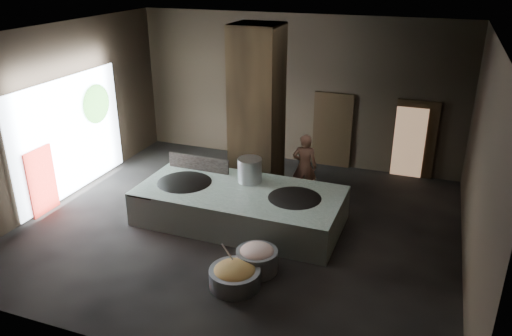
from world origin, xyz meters
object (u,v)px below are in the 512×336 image
at_px(wok_left, 185,186).
at_px(veg_basin, 235,278).
at_px(stock_pot, 250,171).
at_px(wok_right, 294,202).
at_px(meat_basin, 257,261).
at_px(hearth_platform, 240,206).
at_px(cook, 305,166).

height_order(wok_left, veg_basin, wok_left).
xyz_separation_m(stock_pot, veg_basin, (0.83, -3.00, -0.94)).
xyz_separation_m(wok_right, meat_basin, (-0.24, -1.86, -0.51)).
bearing_deg(stock_pot, hearth_platform, -95.19).
height_order(veg_basin, meat_basin, meat_basin).
relative_size(hearth_platform, wok_right, 3.41).
bearing_deg(cook, veg_basin, 80.05).
distance_m(stock_pot, veg_basin, 3.26).
distance_m(veg_basin, meat_basin, 0.68).
bearing_deg(veg_basin, hearth_platform, 109.77).
distance_m(stock_pot, cook, 1.70).
relative_size(wok_right, veg_basin, 1.42).
distance_m(wok_left, veg_basin, 3.39).
bearing_deg(wok_left, hearth_platform, 1.97).
xyz_separation_m(cook, meat_basin, (0.01, -3.68, -0.65)).
relative_size(wok_right, cook, 0.81).
bearing_deg(wok_left, cook, 37.00).
bearing_deg(wok_left, wok_right, 2.05).
distance_m(hearth_platform, stock_pot, 0.90).
height_order(wok_left, stock_pot, stock_pot).
bearing_deg(veg_basin, wok_left, 134.14).
bearing_deg(hearth_platform, wok_right, 2.82).
bearing_deg(hearth_platform, veg_basin, -69.53).
height_order(wok_right, veg_basin, wok_right).
bearing_deg(cook, stock_pot, 44.46).
bearing_deg(hearth_platform, wok_left, -177.33).
relative_size(cook, meat_basin, 2.07).
bearing_deg(hearth_platform, cook, 60.31).
xyz_separation_m(hearth_platform, cook, (1.10, 1.87, 0.46)).
relative_size(hearth_platform, meat_basin, 5.68).
bearing_deg(meat_basin, veg_basin, -109.48).
relative_size(stock_pot, meat_basin, 0.74).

